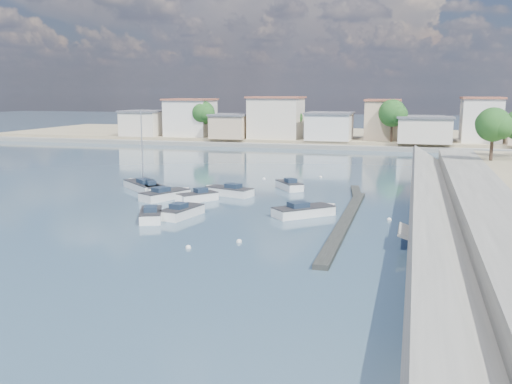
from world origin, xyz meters
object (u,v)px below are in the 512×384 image
motorboat_f (288,186)px  motorboat_a (151,215)px  motorboat_c (227,191)px  motorboat_h (306,211)px  motorboat_b (183,212)px  motorboat_g (152,190)px  motorboat_d (195,198)px  motorboat_e (167,195)px  sailboat (142,186)px

motorboat_f → motorboat_a: bearing=-113.7°
motorboat_c → motorboat_h: size_ratio=1.04×
motorboat_b → motorboat_f: 17.30m
motorboat_g → motorboat_h: bearing=-20.3°
motorboat_b → motorboat_d: 6.84m
motorboat_f → motorboat_g: same height
motorboat_d → motorboat_e: same height
sailboat → motorboat_f: bearing=16.7°
motorboat_d → motorboat_b: bearing=-77.3°
motorboat_f → motorboat_h: (4.48, -13.19, 0.00)m
motorboat_d → motorboat_e: size_ratio=0.73×
motorboat_d → sailboat: size_ratio=0.46×
motorboat_b → motorboat_d: (-1.50, 6.67, -0.00)m
motorboat_a → motorboat_c: size_ratio=0.87×
motorboat_b → motorboat_f: same height
motorboat_d → motorboat_h: 12.33m
motorboat_b → motorboat_g: (-7.66, 9.75, 0.00)m
motorboat_b → motorboat_f: bearing=70.4°
motorboat_c → motorboat_f: bearing=45.5°
motorboat_a → motorboat_h: (12.48, 4.99, -0.00)m
motorboat_g → motorboat_e: bearing=-41.2°
motorboat_d → motorboat_g: 6.88m
motorboat_c → motorboat_f: 7.65m
motorboat_a → motorboat_g: bearing=115.2°
motorboat_a → motorboat_e: 9.50m
motorboat_f → sailboat: bearing=-163.3°
motorboat_b → motorboat_d: same height
motorboat_c → motorboat_h: (9.84, -7.73, -0.00)m
motorboat_b → motorboat_c: same height
motorboat_h → sailboat: (-20.07, 8.51, 0.03)m
motorboat_c → motorboat_f: size_ratio=1.27×
motorboat_h → motorboat_f: bearing=108.8°
motorboat_b → motorboat_c: bearing=87.6°
motorboat_h → motorboat_a: bearing=-158.2°
motorboat_c → motorboat_g: 8.19m
motorboat_c → motorboat_e: bearing=-145.7°
motorboat_b → motorboat_e: bearing=123.6°
motorboat_d → motorboat_g: same height
motorboat_a → motorboat_e: size_ratio=0.87×
motorboat_d → sailboat: sailboat is taller
motorboat_c → motorboat_d: bearing=-115.2°
motorboat_g → motorboat_c: bearing=7.6°
motorboat_b → motorboat_g: 12.40m
motorboat_c → motorboat_g: bearing=-172.4°
motorboat_b → motorboat_e: (-4.81, 7.25, 0.00)m
motorboat_b → motorboat_c: (0.46, 10.83, 0.00)m
motorboat_a → motorboat_d: 8.58m
motorboat_e → motorboat_h: same height
motorboat_g → sailboat: (-2.11, 1.87, 0.03)m
motorboat_e → sailboat: bearing=138.7°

